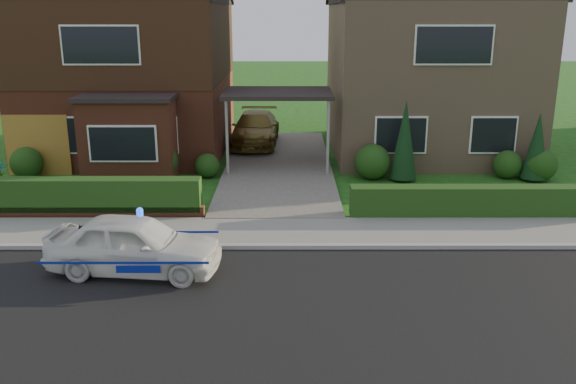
{
  "coord_description": "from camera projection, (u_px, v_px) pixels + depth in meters",
  "views": [
    {
      "loc": [
        0.32,
        -10.53,
        5.47
      ],
      "look_at": [
        0.34,
        3.5,
        1.29
      ],
      "focal_mm": 38.0,
      "sensor_mm": 36.0,
      "label": 1
    }
  ],
  "objects": [
    {
      "name": "shrub_left_near",
      "position": [
        207.0,
        166.0,
        20.73
      ],
      "size": [
        0.84,
        0.84,
        0.84
      ],
      "primitive_type": "sphere",
      "color": "black",
      "rests_on": "ground"
    },
    {
      "name": "potted_plant_a",
      "position": [
        1.0,
        174.0,
        19.8
      ],
      "size": [
        0.44,
        0.34,
        0.75
      ],
      "primitive_type": "imported",
      "rotation": [
        0.0,
        0.0,
        -0.22
      ],
      "color": "gray",
      "rests_on": "ground"
    },
    {
      "name": "house_left",
      "position": [
        132.0,
        55.0,
        23.88
      ],
      "size": [
        7.5,
        9.53,
        7.25
      ],
      "color": "brown",
      "rests_on": "ground"
    },
    {
      "name": "shrub_right_near",
      "position": [
        372.0,
        162.0,
        20.5
      ],
      "size": [
        1.2,
        1.2,
        1.2
      ],
      "primitive_type": "sphere",
      "color": "black",
      "rests_on": "ground"
    },
    {
      "name": "potted_plant_b",
      "position": [
        128.0,
        198.0,
        17.29
      ],
      "size": [
        0.53,
        0.51,
        0.75
      ],
      "primitive_type": "imported",
      "rotation": [
        0.0,
        0.0,
        0.66
      ],
      "color": "gray",
      "rests_on": "ground"
    },
    {
      "name": "dwarf_wall",
      "position": [
        64.0,
        212.0,
        16.67
      ],
      "size": [
        7.7,
        0.25,
        0.36
      ],
      "primitive_type": "cube",
      "color": "brown",
      "rests_on": "ground"
    },
    {
      "name": "sidewalk",
      "position": [
        275.0,
        232.0,
        15.57
      ],
      "size": [
        60.0,
        2.0,
        0.1
      ],
      "primitive_type": "cube",
      "color": "slate",
      "rests_on": "ground"
    },
    {
      "name": "house_right",
      "position": [
        426.0,
        59.0,
        24.03
      ],
      "size": [
        7.5,
        8.06,
        7.25
      ],
      "color": "#A38163",
      "rests_on": "ground"
    },
    {
      "name": "shrub_left_far",
      "position": [
        27.0,
        163.0,
        20.59
      ],
      "size": [
        1.08,
        1.08,
        1.08
      ],
      "primitive_type": "sphere",
      "color": "black",
      "rests_on": "ground"
    },
    {
      "name": "shrub_right_mid",
      "position": [
        507.0,
        164.0,
        20.64
      ],
      "size": [
        0.96,
        0.96,
        0.96
      ],
      "primitive_type": "sphere",
      "color": "black",
      "rests_on": "ground"
    },
    {
      "name": "driveway",
      "position": [
        278.0,
        166.0,
        22.18
      ],
      "size": [
        3.8,
        12.0,
        0.12
      ],
      "primitive_type": "cube",
      "color": "#666059",
      "rests_on": "ground"
    },
    {
      "name": "hedge_left",
      "position": [
        66.0,
        217.0,
        16.87
      ],
      "size": [
        7.5,
        0.55,
        0.9
      ],
      "primitive_type": "cube",
      "color": "black",
      "rests_on": "ground"
    },
    {
      "name": "conifer_b",
      "position": [
        537.0,
        148.0,
        20.17
      ],
      "size": [
        0.9,
        0.9,
        2.2
      ],
      "primitive_type": "cone",
      "color": "black",
      "rests_on": "ground"
    },
    {
      "name": "shrub_left_mid",
      "position": [
        158.0,
        161.0,
        20.37
      ],
      "size": [
        1.32,
        1.32,
        1.32
      ],
      "primitive_type": "sphere",
      "color": "black",
      "rests_on": "ground"
    },
    {
      "name": "garage_door",
      "position": [
        38.0,
        145.0,
        20.89
      ],
      "size": [
        2.2,
        0.1,
        2.1
      ],
      "primitive_type": "cube",
      "color": "brown",
      "rests_on": "ground"
    },
    {
      "name": "shrub_right_far",
      "position": [
        541.0,
        165.0,
        20.33
      ],
      "size": [
        1.08,
        1.08,
        1.08
      ],
      "primitive_type": "sphere",
      "color": "black",
      "rests_on": "ground"
    },
    {
      "name": "kerb",
      "position": [
        274.0,
        247.0,
        14.56
      ],
      "size": [
        60.0,
        0.16,
        0.12
      ],
      "primitive_type": "cube",
      "color": "#9E9993",
      "rests_on": "ground"
    },
    {
      "name": "ground",
      "position": [
        270.0,
        309.0,
        11.65
      ],
      "size": [
        120.0,
        120.0,
        0.0
      ],
      "primitive_type": "plane",
      "color": "#174913",
      "rests_on": "ground"
    },
    {
      "name": "police_car",
      "position": [
        134.0,
        245.0,
        13.11
      ],
      "size": [
        3.44,
        3.89,
        1.44
      ],
      "rotation": [
        0.0,
        0.0,
        1.45
      ],
      "color": "silver",
      "rests_on": "ground"
    },
    {
      "name": "conifer_a",
      "position": [
        404.0,
        143.0,
        20.11
      ],
      "size": [
        0.9,
        0.9,
        2.6
      ],
      "primitive_type": "cone",
      "color": "black",
      "rests_on": "ground"
    },
    {
      "name": "road",
      "position": [
        270.0,
        309.0,
        11.65
      ],
      "size": [
        60.0,
        6.0,
        0.02
      ],
      "primitive_type": "cube",
      "color": "black",
      "rests_on": "ground"
    },
    {
      "name": "potted_plant_c",
      "position": [
        127.0,
        195.0,
        17.49
      ],
      "size": [
        0.5,
        0.5,
        0.8
      ],
      "primitive_type": "imported",
      "rotation": [
        0.0,
        0.0,
        1.46
      ],
      "color": "gray",
      "rests_on": "ground"
    },
    {
      "name": "carport_link",
      "position": [
        278.0,
        94.0,
        21.4
      ],
      "size": [
        3.8,
        3.0,
        2.77
      ],
      "color": "black",
      "rests_on": "ground"
    },
    {
      "name": "hedge_right",
      "position": [
        486.0,
        218.0,
        16.79
      ],
      "size": [
        7.5,
        0.55,
        0.8
      ],
      "primitive_type": "cube",
      "color": "black",
      "rests_on": "ground"
    },
    {
      "name": "driveway_car",
      "position": [
        255.0,
        129.0,
        25.33
      ],
      "size": [
        2.01,
        4.59,
        1.31
      ],
      "primitive_type": "imported",
      "rotation": [
        0.0,
        0.0,
        -0.04
      ],
      "color": "brown",
      "rests_on": "driveway"
    }
  ]
}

